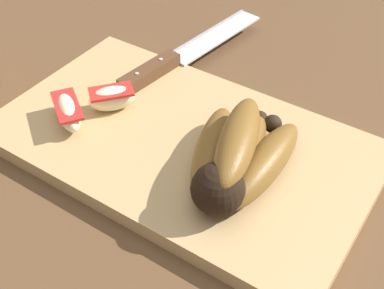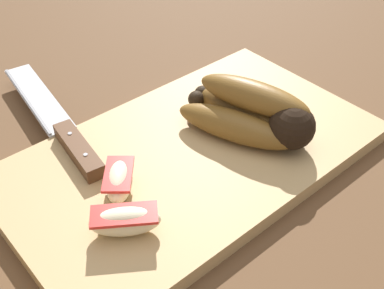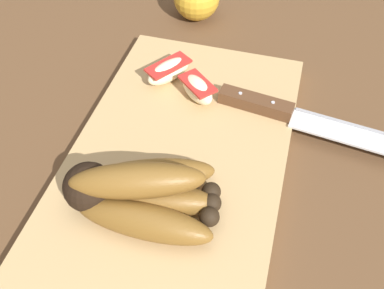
% 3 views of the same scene
% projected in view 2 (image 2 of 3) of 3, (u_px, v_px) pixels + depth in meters
% --- Properties ---
extents(ground_plane, '(6.00, 6.00, 0.00)m').
position_uv_depth(ground_plane, '(201.00, 170.00, 0.58)').
color(ground_plane, brown).
extents(cutting_board, '(0.45, 0.26, 0.02)m').
position_uv_depth(cutting_board, '(192.00, 156.00, 0.58)').
color(cutting_board, tan).
rests_on(cutting_board, ground_plane).
extents(banana_bunch, '(0.12, 0.17, 0.07)m').
position_uv_depth(banana_bunch, '(253.00, 112.00, 0.59)').
color(banana_bunch, black).
rests_on(banana_bunch, cutting_board).
extents(chefs_knife, '(0.07, 0.28, 0.02)m').
position_uv_depth(chefs_knife, '(63.00, 130.00, 0.60)').
color(chefs_knife, silver).
rests_on(chefs_knife, cutting_board).
extents(apple_wedge_near, '(0.07, 0.06, 0.03)m').
position_uv_depth(apple_wedge_near, '(125.00, 221.00, 0.47)').
color(apple_wedge_near, beige).
rests_on(apple_wedge_near, cutting_board).
extents(apple_wedge_middle, '(0.06, 0.06, 0.03)m').
position_uv_depth(apple_wedge_middle, '(119.00, 181.00, 0.51)').
color(apple_wedge_middle, beige).
rests_on(apple_wedge_middle, cutting_board).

